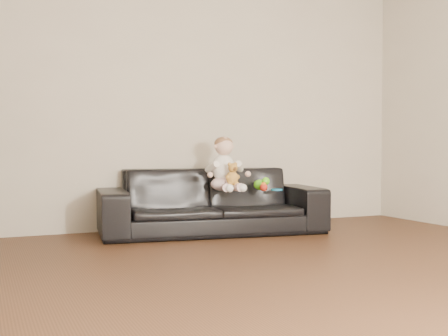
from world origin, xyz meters
name	(u,v)px	position (x,y,z in m)	size (l,w,h in m)	color
floor	(347,287)	(0.00, 0.00, 0.00)	(5.50, 5.50, 0.00)	#472B19
wall_back	(187,101)	(0.00, 2.75, 1.30)	(5.00, 5.00, 0.00)	beige
sofa	(211,201)	(0.07, 2.25, 0.31)	(2.11, 0.82, 0.62)	black
baby	(225,167)	(0.16, 2.13, 0.63)	(0.38, 0.45, 0.51)	silver
teddy_bear	(232,174)	(0.17, 1.98, 0.57)	(0.12, 0.12, 0.21)	#B88434
toy_green	(260,185)	(0.53, 2.13, 0.46)	(0.13, 0.15, 0.10)	#62EB1B
toy_rattle	(264,187)	(0.50, 2.00, 0.44)	(0.07, 0.07, 0.07)	red
toy_blue_disc	(277,190)	(0.66, 2.04, 0.41)	(0.11, 0.11, 0.02)	#1883C6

